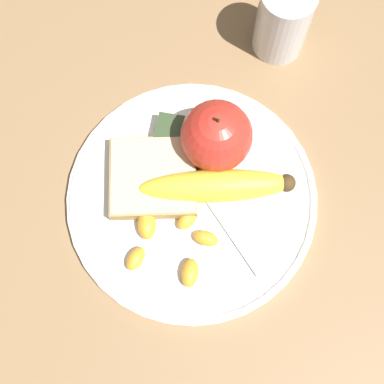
{
  "coord_description": "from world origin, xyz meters",
  "views": [
    {
      "loc": [
        0.03,
        -0.16,
        0.6
      ],
      "look_at": [
        0.0,
        0.0,
        0.03
      ],
      "focal_mm": 50.0,
      "sensor_mm": 36.0,
      "label": 1
    }
  ],
  "objects_px": {
    "apple": "(216,136)",
    "jam_packet": "(176,134)",
    "bread_slice": "(153,178)",
    "fork": "(208,196)",
    "banana": "(217,186)",
    "juice_glass": "(283,22)",
    "plate": "(192,198)"
  },
  "relations": [
    {
      "from": "juice_glass",
      "to": "jam_packet",
      "type": "distance_m",
      "value": 0.19
    },
    {
      "from": "fork",
      "to": "plate",
      "type": "bearing_deg",
      "value": 60.02
    },
    {
      "from": "plate",
      "to": "juice_glass",
      "type": "height_order",
      "value": "juice_glass"
    },
    {
      "from": "apple",
      "to": "banana",
      "type": "height_order",
      "value": "apple"
    },
    {
      "from": "banana",
      "to": "plate",
      "type": "bearing_deg",
      "value": -154.63
    },
    {
      "from": "apple",
      "to": "banana",
      "type": "relative_size",
      "value": 0.51
    },
    {
      "from": "juice_glass",
      "to": "plate",
      "type": "bearing_deg",
      "value": -107.1
    },
    {
      "from": "apple",
      "to": "fork",
      "type": "relative_size",
      "value": 0.63
    },
    {
      "from": "apple",
      "to": "banana",
      "type": "distance_m",
      "value": 0.06
    },
    {
      "from": "jam_packet",
      "to": "plate",
      "type": "bearing_deg",
      "value": -65.55
    },
    {
      "from": "juice_glass",
      "to": "fork",
      "type": "height_order",
      "value": "juice_glass"
    },
    {
      "from": "juice_glass",
      "to": "apple",
      "type": "relative_size",
      "value": 1.1
    },
    {
      "from": "banana",
      "to": "fork",
      "type": "height_order",
      "value": "banana"
    },
    {
      "from": "juice_glass",
      "to": "bread_slice",
      "type": "relative_size",
      "value": 0.86
    },
    {
      "from": "banana",
      "to": "bread_slice",
      "type": "relative_size",
      "value": 1.54
    },
    {
      "from": "apple",
      "to": "jam_packet",
      "type": "height_order",
      "value": "apple"
    },
    {
      "from": "banana",
      "to": "fork",
      "type": "xyz_separation_m",
      "value": [
        -0.01,
        -0.01,
        -0.02
      ]
    },
    {
      "from": "banana",
      "to": "fork",
      "type": "distance_m",
      "value": 0.02
    },
    {
      "from": "plate",
      "to": "jam_packet",
      "type": "relative_size",
      "value": 6.12
    },
    {
      "from": "apple",
      "to": "juice_glass",
      "type": "bearing_deg",
      "value": 71.86
    },
    {
      "from": "juice_glass",
      "to": "apple",
      "type": "xyz_separation_m",
      "value": [
        -0.05,
        -0.16,
        0.01
      ]
    },
    {
      "from": "plate",
      "to": "fork",
      "type": "height_order",
      "value": "fork"
    },
    {
      "from": "banana",
      "to": "jam_packet",
      "type": "distance_m",
      "value": 0.08
    },
    {
      "from": "fork",
      "to": "jam_packet",
      "type": "height_order",
      "value": "jam_packet"
    },
    {
      "from": "bread_slice",
      "to": "fork",
      "type": "bearing_deg",
      "value": -6.3
    },
    {
      "from": "banana",
      "to": "fork",
      "type": "bearing_deg",
      "value": -136.46
    },
    {
      "from": "bread_slice",
      "to": "jam_packet",
      "type": "bearing_deg",
      "value": 75.09
    },
    {
      "from": "banana",
      "to": "bread_slice",
      "type": "bearing_deg",
      "value": -179.07
    },
    {
      "from": "bread_slice",
      "to": "apple",
      "type": "bearing_deg",
      "value": 39.11
    },
    {
      "from": "apple",
      "to": "fork",
      "type": "distance_m",
      "value": 0.07
    },
    {
      "from": "juice_glass",
      "to": "bread_slice",
      "type": "distance_m",
      "value": 0.24
    },
    {
      "from": "bread_slice",
      "to": "fork",
      "type": "xyz_separation_m",
      "value": [
        0.06,
        -0.01,
        -0.01
      ]
    }
  ]
}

